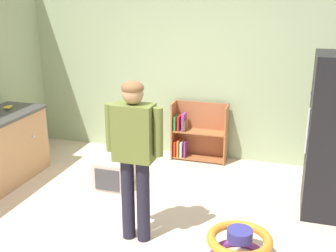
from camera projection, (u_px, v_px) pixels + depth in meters
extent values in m
plane|color=beige|center=(145.00, 233.00, 4.34)|extent=(12.00, 12.00, 0.00)
cube|color=#A2B78A|center=(199.00, 66.00, 6.06)|extent=(5.20, 0.06, 2.70)
sphere|color=silver|center=(33.00, 137.00, 5.53)|extent=(0.04, 0.04, 0.04)
cylinder|color=silver|center=(307.00, 131.00, 4.42)|extent=(0.02, 0.02, 0.50)
cube|color=#333333|center=(311.00, 99.00, 4.48)|extent=(0.01, 0.67, 0.01)
cube|color=#A46337|center=(174.00, 130.00, 6.22)|extent=(0.02, 0.28, 0.85)
cube|color=#A46337|center=(226.00, 135.00, 6.00)|extent=(0.02, 0.28, 0.85)
cube|color=#AA5F3C|center=(201.00, 130.00, 6.23)|extent=(0.80, 0.02, 0.85)
cube|color=#A46337|center=(199.00, 158.00, 6.23)|extent=(0.76, 0.24, 0.02)
cube|color=#A46337|center=(199.00, 132.00, 6.11)|extent=(0.76, 0.24, 0.02)
cube|color=red|center=(176.00, 148.00, 6.27)|extent=(0.03, 0.17, 0.23)
cube|color=#318E3E|center=(176.00, 123.00, 6.15)|extent=(0.03, 0.17, 0.21)
cube|color=orange|center=(179.00, 148.00, 6.25)|extent=(0.02, 0.17, 0.24)
cube|color=red|center=(179.00, 123.00, 6.13)|extent=(0.03, 0.17, 0.21)
cube|color=beige|center=(182.00, 149.00, 6.24)|extent=(0.03, 0.17, 0.22)
cube|color=#8E3D96|center=(184.00, 122.00, 6.11)|extent=(0.03, 0.17, 0.25)
cube|color=#7F348C|center=(186.00, 149.00, 6.22)|extent=(0.02, 0.17, 0.24)
cube|color=olive|center=(185.00, 125.00, 6.12)|extent=(0.02, 0.17, 0.16)
cylinder|color=#21202F|center=(128.00, 199.00, 4.15)|extent=(0.13, 0.13, 0.85)
cylinder|color=#21202F|center=(143.00, 201.00, 4.10)|extent=(0.13, 0.13, 0.85)
cube|color=olive|center=(134.00, 133.00, 3.91)|extent=(0.38, 0.22, 0.55)
cylinder|color=olive|center=(110.00, 127.00, 3.97)|extent=(0.09, 0.09, 0.46)
cylinder|color=olive|center=(158.00, 132.00, 3.84)|extent=(0.09, 0.09, 0.46)
sphere|color=tan|center=(133.00, 94.00, 3.80)|extent=(0.20, 0.20, 0.20)
ellipsoid|color=brown|center=(133.00, 88.00, 3.78)|extent=(0.21, 0.21, 0.13)
torus|color=orange|center=(240.00, 239.00, 3.83)|extent=(0.60, 0.60, 0.08)
cylinder|color=#37378C|center=(240.00, 235.00, 3.82)|extent=(0.23, 0.23, 0.10)
cylinder|color=silver|center=(263.00, 252.00, 3.80)|extent=(0.02, 0.02, 0.18)
cylinder|color=silver|center=(230.00, 235.00, 4.07)|extent=(0.02, 0.02, 0.18)
cube|color=beige|center=(116.00, 171.00, 5.39)|extent=(0.42, 0.54, 0.36)
cube|color=#424247|center=(107.00, 180.00, 5.14)|extent=(0.32, 0.01, 0.27)
ellipsoid|color=yellow|center=(8.00, 107.00, 5.54)|extent=(0.09, 0.16, 0.04)
ellipsoid|color=yellow|center=(9.00, 107.00, 5.54)|extent=(0.04, 0.15, 0.04)
ellipsoid|color=yellow|center=(9.00, 107.00, 5.53)|extent=(0.09, 0.16, 0.04)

